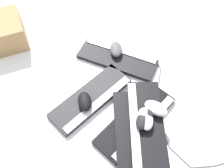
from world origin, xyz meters
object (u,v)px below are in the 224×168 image
keyboard_4 (146,124)px  keyboard_1 (91,98)px  keyboard_3 (133,134)px  mouse_2 (156,108)px  mouse_0 (116,49)px  mouse_3 (145,119)px  keyboard_0 (117,59)px  mouse_4 (85,101)px  cardboard_box (2,32)px  mouse_1 (145,119)px  keyboard_2 (136,121)px

keyboard_4 → keyboard_1: bearing=69.1°
keyboard_3 → mouse_2: (0.12, -0.08, 0.07)m
mouse_0 → mouse_3: (-0.42, -0.22, 0.06)m
keyboard_0 → keyboard_3: bearing=-159.7°
keyboard_4 → mouse_0: size_ratio=4.21×
keyboard_3 → mouse_4: (0.11, 0.26, 0.01)m
mouse_4 → cardboard_box: size_ratio=0.46×
cardboard_box → keyboard_4: bearing=-113.5°
mouse_2 → mouse_1: bearing=-102.9°
mouse_0 → mouse_1: mouse_1 is taller
mouse_0 → mouse_2: mouse_2 is taller
keyboard_2 → keyboard_1: bearing=72.9°
keyboard_1 → mouse_0: bearing=-10.7°
keyboard_4 → mouse_3: 0.04m
keyboard_4 → mouse_2: mouse_2 is taller
keyboard_3 → cardboard_box: cardboard_box is taller
mouse_2 → mouse_4: mouse_2 is taller
keyboard_4 → mouse_2: (0.07, -0.03, 0.04)m
keyboard_0 → mouse_2: mouse_2 is taller
keyboard_2 → cardboard_box: cardboard_box is taller
keyboard_0 → keyboard_1: 0.29m
keyboard_3 → cardboard_box: size_ratio=1.93×
mouse_0 → cardboard_box: size_ratio=0.46×
keyboard_0 → keyboard_4: bearing=-151.5°
cardboard_box → mouse_0: bearing=-86.5°
keyboard_1 → mouse_3: 0.31m
mouse_4 → mouse_1: bearing=53.3°
mouse_0 → mouse_4: bearing=151.2°
keyboard_0 → mouse_3: size_ratio=4.18×
mouse_0 → mouse_1: bearing=-169.4°
keyboard_0 → mouse_0: 0.05m
cardboard_box → mouse_1: bearing=-113.5°
keyboard_2 → mouse_3: 0.11m
keyboard_3 → mouse_3: size_ratio=4.22×
keyboard_2 → mouse_3: (-0.03, -0.04, 0.10)m
keyboard_3 → mouse_2: 0.16m
mouse_3 → cardboard_box: 0.96m
keyboard_1 → mouse_3: size_ratio=4.11×
keyboard_2 → mouse_1: mouse_1 is taller
mouse_2 → mouse_4: 0.34m
keyboard_3 → mouse_1: mouse_1 is taller
mouse_0 → keyboard_4: bearing=-168.5°
keyboard_4 → mouse_1: bearing=68.2°
keyboard_0 → mouse_3: mouse_3 is taller
keyboard_1 → mouse_4: size_ratio=4.11×
keyboard_1 → keyboard_2: size_ratio=0.99×
mouse_3 → mouse_2: bearing=-50.4°
keyboard_0 → keyboard_3: size_ratio=0.99×
keyboard_4 → mouse_0: 0.48m
keyboard_2 → mouse_4: size_ratio=4.14×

